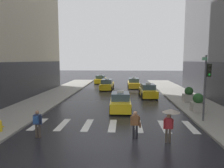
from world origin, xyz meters
TOP-DOWN VIEW (x-y plane):
  - ground_plane at (0.00, 0.00)m, footprint 160.00×160.00m
  - crosswalk_markings at (-0.00, 3.00)m, footprint 11.30×2.80m
  - traffic_light_pole at (6.73, 4.04)m, footprint 0.44×0.84m
  - taxi_lead at (0.46, 7.65)m, footprint 2.01×4.58m
  - taxi_second at (3.78, 14.69)m, footprint 2.09×4.61m
  - taxi_third at (-1.90, 20.87)m, footprint 2.09×4.61m
  - taxi_fourth at (2.36, 22.95)m, footprint 1.97×4.56m
  - taxi_fifth at (-3.89, 29.33)m, footprint 2.06×4.60m
  - pedestrian_with_umbrella at (3.34, 0.15)m, footprint 0.96×0.96m
  - pedestrian_with_backpack at (-4.32, 0.43)m, footprint 0.55×0.43m
  - pedestrian_with_handbag at (1.47, 0.64)m, footprint 0.60×0.24m
  - fire_hydrant at (-6.95, 0.95)m, footprint 0.48×0.24m
  - planter_near_corner at (7.21, 6.85)m, footprint 1.10×1.10m
  - planter_mid_block at (7.74, 11.17)m, footprint 1.10×1.10m

SIDE VIEW (x-z plane):
  - ground_plane at x=0.00m, z-range 0.00..0.00m
  - crosswalk_markings at x=0.00m, z-range 0.00..0.01m
  - fire_hydrant at x=-6.95m, z-range 0.15..0.87m
  - taxi_lead at x=0.46m, z-range -0.18..1.63m
  - taxi_second at x=3.78m, z-range -0.18..1.63m
  - taxi_third at x=-1.90m, z-range -0.18..1.63m
  - taxi_fourth at x=2.36m, z-range -0.18..1.63m
  - taxi_fifth at x=-3.89m, z-range -0.18..1.63m
  - planter_near_corner at x=7.21m, z-range 0.07..1.67m
  - planter_mid_block at x=7.74m, z-range 0.07..1.67m
  - pedestrian_with_handbag at x=1.47m, z-range 0.11..1.76m
  - pedestrian_with_backpack at x=-4.32m, z-range 0.15..1.80m
  - pedestrian_with_umbrella at x=3.34m, z-range 0.55..2.49m
  - traffic_light_pole at x=6.73m, z-range 0.86..5.66m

